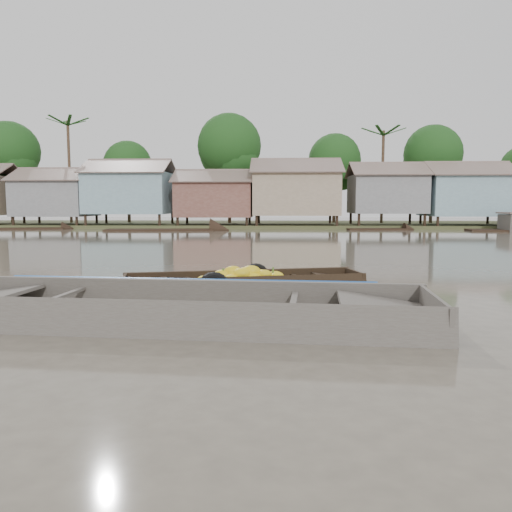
{
  "coord_description": "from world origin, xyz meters",
  "views": [
    {
      "loc": [
        1.01,
        -9.67,
        1.88
      ],
      "look_at": [
        0.59,
        0.59,
        0.8
      ],
      "focal_mm": 35.0,
      "sensor_mm": 36.0,
      "label": 1
    }
  ],
  "objects": [
    {
      "name": "ground",
      "position": [
        0.0,
        0.0,
        0.0
      ],
      "size": [
        120.0,
        120.0,
        0.0
      ],
      "primitive_type": "plane",
      "color": "#534C40",
      "rests_on": "ground"
    },
    {
      "name": "riverbank",
      "position": [
        3.03,
        31.86,
        3.07
      ],
      "size": [
        120.0,
        12.47,
        10.22
      ],
      "color": "#384723",
      "rests_on": "ground"
    },
    {
      "name": "banana_boat",
      "position": [
        0.24,
        1.16,
        0.14
      ],
      "size": [
        5.4,
        2.44,
        0.74
      ],
      "rotation": [
        0.0,
        0.0,
        0.23
      ],
      "color": "black",
      "rests_on": "ground"
    },
    {
      "name": "viewer_boat",
      "position": [
        -0.63,
        -1.89,
        0.08
      ],
      "size": [
        8.39,
        2.77,
        0.66
      ],
      "rotation": [
        0.0,
        0.0,
        -0.08
      ],
      "color": "#48443D",
      "rests_on": "ground"
    },
    {
      "name": "distant_boats",
      "position": [
        12.6,
        24.08,
        0.21
      ],
      "size": [
        45.09,
        15.36,
        1.38
      ],
      "color": "black",
      "rests_on": "ground"
    }
  ]
}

